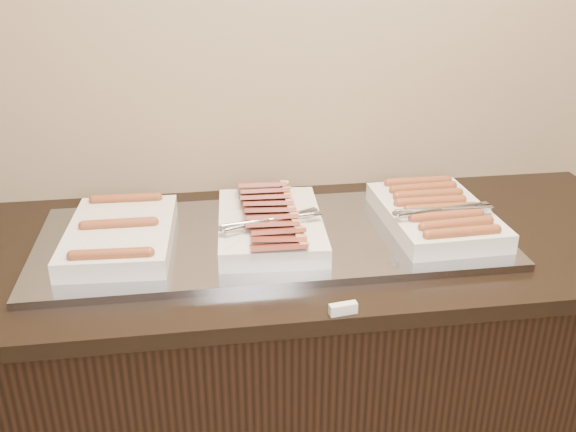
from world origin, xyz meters
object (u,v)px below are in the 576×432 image
object	(u,v)px
dish_center	(270,223)
warming_tray	(272,238)
dish_left	(120,234)
dish_right	(436,214)
counter	(280,378)

from	to	relation	value
dish_center	warming_tray	bearing A→B (deg)	39.66
dish_left	dish_center	distance (m)	0.38
warming_tray	dish_right	size ratio (longest dim) A/B	2.96
warming_tray	dish_right	xyz separation A→B (m)	(0.44, -0.00, 0.04)
counter	dish_left	xyz separation A→B (m)	(-0.40, -0.00, 0.49)
counter	dish_left	bearing A→B (deg)	-180.00
counter	dish_right	bearing A→B (deg)	-0.45
warming_tray	dish_center	size ratio (longest dim) A/B	2.89
dish_left	dish_right	world-z (taller)	dish_right
dish_center	dish_right	bearing A→B (deg)	3.35
dish_left	dish_center	size ratio (longest dim) A/B	0.95
counter	dish_right	xyz separation A→B (m)	(0.42, -0.00, 0.50)
dish_left	dish_right	distance (m)	0.82
warming_tray	dish_center	distance (m)	0.04
counter	dish_right	world-z (taller)	dish_right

